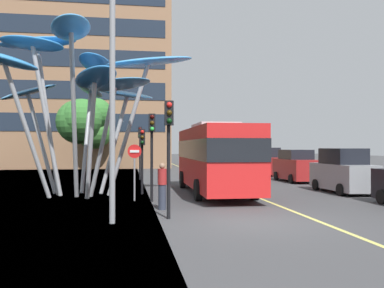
# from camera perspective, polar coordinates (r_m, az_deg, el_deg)

# --- Properties ---
(ground) EXTENTS (120.00, 240.00, 0.10)m
(ground) POSITION_cam_1_polar(r_m,az_deg,el_deg) (13.36, 5.42, -10.83)
(ground) COLOR #424244
(red_bus) EXTENTS (2.92, 9.99, 3.54)m
(red_bus) POSITION_cam_1_polar(r_m,az_deg,el_deg) (21.28, 3.10, -1.54)
(red_bus) COLOR red
(red_bus) RESTS_ON ground
(leaf_sculpture) EXTENTS (10.48, 10.12, 7.90)m
(leaf_sculpture) POSITION_cam_1_polar(r_m,az_deg,el_deg) (21.41, -15.08, 8.89)
(leaf_sculpture) COLOR #9EA0A5
(leaf_sculpture) RESTS_ON ground
(traffic_light_kerb_near) EXTENTS (0.28, 0.42, 3.87)m
(traffic_light_kerb_near) POSITION_cam_1_polar(r_m,az_deg,el_deg) (13.76, -3.16, 1.39)
(traffic_light_kerb_near) COLOR black
(traffic_light_kerb_near) RESTS_ON ground
(traffic_light_kerb_far) EXTENTS (0.28, 0.42, 3.79)m
(traffic_light_kerb_far) POSITION_cam_1_polar(r_m,az_deg,el_deg) (18.16, -5.47, 0.80)
(traffic_light_kerb_far) COLOR black
(traffic_light_kerb_far) RESTS_ON ground
(traffic_light_island_mid) EXTENTS (0.28, 0.42, 3.24)m
(traffic_light_island_mid) POSITION_cam_1_polar(r_m,az_deg,el_deg) (20.96, -6.77, -0.40)
(traffic_light_island_mid) COLOR black
(traffic_light_island_mid) RESTS_ON ground
(traffic_light_opposite) EXTENTS (0.28, 0.42, 3.78)m
(traffic_light_opposite) POSITION_cam_1_polar(r_m,az_deg,el_deg) (30.18, -7.07, 0.33)
(traffic_light_opposite) COLOR black
(traffic_light_opposite) RESTS_ON ground
(car_parked_mid) EXTENTS (1.91, 4.31, 2.29)m
(car_parked_mid) POSITION_cam_1_polar(r_m,az_deg,el_deg) (23.04, 19.80, -3.60)
(car_parked_mid) COLOR gray
(car_parked_mid) RESTS_ON ground
(car_parked_far) EXTENTS (1.94, 4.38, 2.17)m
(car_parked_far) POSITION_cam_1_polar(r_m,az_deg,el_deg) (29.35, 13.89, -2.97)
(car_parked_far) COLOR maroon
(car_parked_far) RESTS_ON ground
(car_side_street) EXTENTS (2.02, 4.18, 2.29)m
(car_side_street) POSITION_cam_1_polar(r_m,az_deg,el_deg) (34.93, 10.01, -2.49)
(car_side_street) COLOR maroon
(car_side_street) RESTS_ON ground
(car_far_side) EXTENTS (2.09, 3.85, 2.03)m
(car_far_side) POSITION_cam_1_polar(r_m,az_deg,el_deg) (41.43, 6.80, -2.30)
(car_far_side) COLOR black
(car_far_side) RESTS_ON ground
(street_lamp) EXTENTS (1.55, 0.44, 8.12)m
(street_lamp) POSITION_cam_1_polar(r_m,az_deg,el_deg) (13.50, -9.36, 11.37)
(street_lamp) COLOR gray
(street_lamp) RESTS_ON ground
(tree_pavement_near) EXTENTS (4.61, 4.23, 6.59)m
(tree_pavement_near) POSITION_cam_1_polar(r_m,az_deg,el_deg) (36.72, -14.63, 3.24)
(tree_pavement_near) COLOR brown
(tree_pavement_near) RESTS_ON ground
(tree_pavement_far) EXTENTS (3.83, 3.83, 5.96)m
(tree_pavement_far) POSITION_cam_1_polar(r_m,az_deg,el_deg) (44.21, -13.03, 1.83)
(tree_pavement_far) COLOR brown
(tree_pavement_far) RESTS_ON ground
(pedestrian) EXTENTS (0.34, 0.34, 1.76)m
(pedestrian) POSITION_cam_1_polar(r_m,az_deg,el_deg) (15.93, -4.07, -5.73)
(pedestrian) COLOR #2D3342
(pedestrian) RESTS_ON ground
(no_entry_sign) EXTENTS (0.60, 0.12, 2.47)m
(no_entry_sign) POSITION_cam_1_polar(r_m,az_deg,el_deg) (18.59, -7.80, -2.59)
(no_entry_sign) COLOR gray
(no_entry_sign) RESTS_ON ground
(backdrop_building) EXTENTS (22.59, 15.73, 23.73)m
(backdrop_building) POSITION_cam_1_polar(r_m,az_deg,el_deg) (54.39, -15.78, 9.72)
(backdrop_building) COLOR #936B4C
(backdrop_building) RESTS_ON ground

